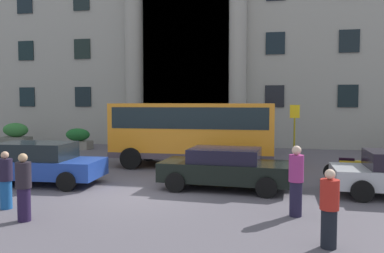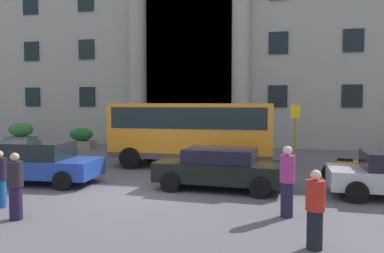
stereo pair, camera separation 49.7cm
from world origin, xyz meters
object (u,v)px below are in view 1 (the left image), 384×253
scooter_by_planter (351,169)px  pedestrian_man_red_shirt (296,181)px  pedestrian_woman_dark_dress (24,187)px  hedge_planter_far_west (78,139)px  pedestrian_man_crossing (6,180)px  motorcycle_far_end (50,160)px  hedge_planter_far_east (171,141)px  white_taxi_kerbside (36,163)px  hedge_planter_east (252,140)px  hedge_planter_west (16,135)px  parked_sedan_far (225,168)px  pedestrian_woman_with_bag (329,209)px  orange_minibus (193,129)px  bus_stop_sign (294,127)px

scooter_by_planter → pedestrian_man_red_shirt: size_ratio=1.10×
pedestrian_woman_dark_dress → hedge_planter_far_west: bearing=-111.3°
pedestrian_man_crossing → motorcycle_far_end: bearing=6.2°
hedge_planter_far_east → white_taxi_kerbside: white_taxi_kerbside is taller
motorcycle_far_end → pedestrian_man_red_shirt: pedestrian_man_red_shirt is taller
hedge_planter_far_west → hedge_planter_east: bearing=0.3°
hedge_planter_far_east → hedge_planter_far_west: (-5.58, -0.53, 0.04)m
hedge_planter_west → parked_sedan_far: bearing=-32.6°
hedge_planter_far_east → parked_sedan_far: size_ratio=0.47×
hedge_planter_west → white_taxi_kerbside: bearing=-51.0°
parked_sedan_far → pedestrian_woman_with_bag: pedestrian_woman_with_bag is taller
hedge_planter_far_west → pedestrian_woman_with_bag: size_ratio=1.02×
hedge_planter_east → pedestrian_woman_with_bag: (2.12, -13.60, 0.02)m
motorcycle_far_end → pedestrian_man_red_shirt: size_ratio=1.08×
motorcycle_far_end → pedestrian_man_crossing: pedestrian_man_crossing is taller
orange_minibus → bus_stop_sign: bearing=21.9°
orange_minibus → hedge_planter_west: size_ratio=3.92×
scooter_by_planter → pedestrian_man_red_shirt: 5.22m
orange_minibus → pedestrian_woman_dark_dress: orange_minibus is taller
hedge_planter_west → hedge_planter_far_east: bearing=1.7°
white_taxi_kerbside → scooter_by_planter: size_ratio=2.39×
hedge_planter_west → pedestrian_woman_dark_dress: bearing=-53.4°
hedge_planter_far_east → pedestrian_man_red_shirt: size_ratio=1.13×
hedge_planter_east → parked_sedan_far: (-0.45, -8.89, -0.05)m
bus_stop_sign → pedestrian_man_crossing: bearing=-129.6°
parked_sedan_far → pedestrian_man_crossing: pedestrian_man_crossing is taller
hedge_planter_east → pedestrian_man_crossing: bearing=-115.0°
parked_sedan_far → hedge_planter_far_west: bearing=141.6°
hedge_planter_far_west → pedestrian_woman_with_bag: pedestrian_woman_with_bag is taller
hedge_planter_far_east → pedestrian_man_red_shirt: (6.34, -12.05, 0.32)m
orange_minibus → pedestrian_woman_with_bag: 9.92m
hedge_planter_far_east → scooter_by_planter: 11.21m
hedge_planter_far_west → bus_stop_sign: bearing=-13.2°
hedge_planter_far_west → pedestrian_man_red_shirt: pedestrian_man_red_shirt is taller
hedge_planter_far_east → hedge_planter_west: size_ratio=1.12×
pedestrian_man_red_shirt → pedestrian_man_crossing: bearing=-92.2°
white_taxi_kerbside → pedestrian_man_red_shirt: size_ratio=2.62×
hedge_planter_east → hedge_planter_far_east: bearing=174.3°
pedestrian_man_red_shirt → scooter_by_planter: bearing=146.9°
scooter_by_planter → pedestrian_man_crossing: pedestrian_man_crossing is taller
hedge_planter_west → orange_minibus: bearing=-21.9°
white_taxi_kerbside → parked_sedan_far: bearing=2.1°
bus_stop_sign → hedge_planter_far_west: bus_stop_sign is taller
bus_stop_sign → hedge_planter_west: size_ratio=1.52×
pedestrian_man_crossing → hedge_planter_east: bearing=-39.5°
hedge_planter_far_east → pedestrian_man_crossing: size_ratio=1.30×
orange_minibus → hedge_planter_far_west: 9.33m
pedestrian_man_red_shirt → hedge_planter_far_west: bearing=-142.7°
parked_sedan_far → pedestrian_man_red_shirt: size_ratio=2.40×
bus_stop_sign → motorcycle_far_end: (-9.87, -4.09, -1.20)m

